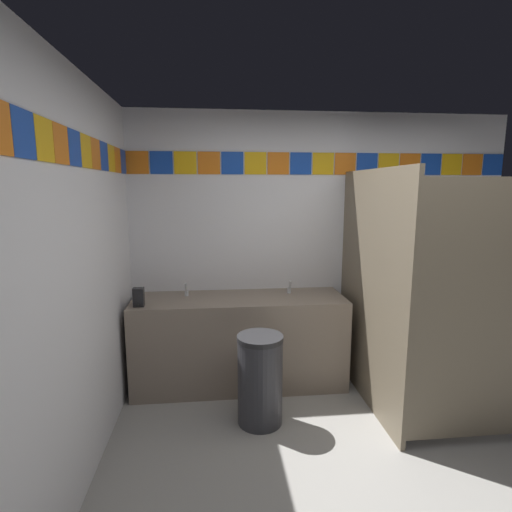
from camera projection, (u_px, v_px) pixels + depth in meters
ground_plane at (392, 493)px, 2.43m from camera, size 8.13×8.13×0.00m
wall_back at (320, 244)px, 4.00m from camera, size 3.70×0.09×2.54m
wall_side at (49, 299)px, 2.02m from camera, size 0.09×3.57×2.54m
vanity_counter at (240, 340)px, 3.72m from camera, size 1.93×0.60×0.84m
faucet_left at (186, 291)px, 3.68m from camera, size 0.04×0.10×0.14m
faucet_right at (290, 288)px, 3.78m from camera, size 0.04×0.10×0.14m
soap_dispenser at (139, 297)px, 3.38m from camera, size 0.09×0.09×0.16m
stall_divider at (404, 297)px, 3.10m from camera, size 0.92×1.42×1.98m
toilet at (417, 348)px, 3.85m from camera, size 0.39×0.49×0.74m
trash_bin at (260, 379)px, 3.11m from camera, size 0.36×0.36×0.72m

